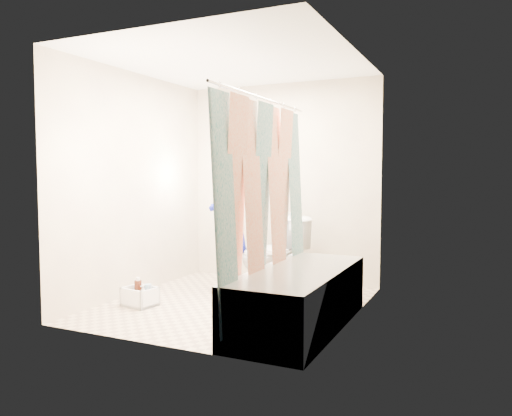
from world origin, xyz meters
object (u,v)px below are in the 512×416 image
at_px(bathtub, 299,296).
at_px(plumber, 227,217).
at_px(toilet, 273,255).
at_px(cleaning_caddy, 141,297).

bearing_deg(bathtub, plumber, 143.26).
height_order(bathtub, plumber, plumber).
xyz_separation_m(toilet, plumber, (-0.45, -0.23, 0.43)).
xyz_separation_m(bathtub, toilet, (-0.70, 1.09, 0.15)).
bearing_deg(toilet, cleaning_caddy, -111.37).
bearing_deg(cleaning_caddy, toilet, 59.61).
height_order(toilet, cleaning_caddy, toilet).
bearing_deg(toilet, plumber, -133.27).
bearing_deg(plumber, bathtub, 14.82).
bearing_deg(toilet, bathtub, -37.60).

